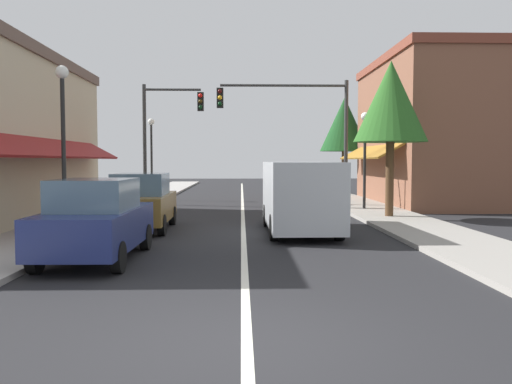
# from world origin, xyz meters

# --- Properties ---
(ground_plane) EXTENTS (80.00, 80.00, 0.00)m
(ground_plane) POSITION_xyz_m (0.00, 18.00, 0.00)
(ground_plane) COLOR black
(sidewalk_left) EXTENTS (2.60, 56.00, 0.12)m
(sidewalk_left) POSITION_xyz_m (-5.50, 18.00, 0.06)
(sidewalk_left) COLOR #A39E99
(sidewalk_left) RESTS_ON ground
(sidewalk_right) EXTENTS (2.60, 56.00, 0.12)m
(sidewalk_right) POSITION_xyz_m (5.50, 18.00, 0.06)
(sidewalk_right) COLOR gray
(sidewalk_right) RESTS_ON ground
(lane_center_stripe) EXTENTS (0.14, 52.00, 0.01)m
(lane_center_stripe) POSITION_xyz_m (0.00, 18.00, 0.00)
(lane_center_stripe) COLOR silver
(lane_center_stripe) RESTS_ON ground
(storefront_right_block) EXTENTS (5.78, 10.20, 7.23)m
(storefront_right_block) POSITION_xyz_m (9.03, 20.00, 3.62)
(storefront_right_block) COLOR brown
(storefront_right_block) RESTS_ON ground
(parked_car_nearest_left) EXTENTS (1.83, 4.12, 1.77)m
(parked_car_nearest_left) POSITION_xyz_m (-3.19, 5.31, 0.88)
(parked_car_nearest_left) COLOR navy
(parked_car_nearest_left) RESTS_ON ground
(parked_car_second_left) EXTENTS (1.84, 4.13, 1.77)m
(parked_car_second_left) POSITION_xyz_m (-3.16, 10.36, 0.88)
(parked_car_second_left) COLOR brown
(parked_car_second_left) RESTS_ON ground
(van_in_lane) EXTENTS (2.04, 5.20, 2.12)m
(van_in_lane) POSITION_xyz_m (1.69, 9.64, 1.15)
(van_in_lane) COLOR #B2B7BC
(van_in_lane) RESTS_ON ground
(traffic_signal_mast_arm) EXTENTS (6.06, 0.50, 5.86)m
(traffic_signal_mast_arm) POSITION_xyz_m (2.70, 18.33, 4.06)
(traffic_signal_mast_arm) COLOR #333333
(traffic_signal_mast_arm) RESTS_ON ground
(traffic_signal_left_corner) EXTENTS (3.01, 0.50, 5.88)m
(traffic_signal_left_corner) POSITION_xyz_m (-3.86, 20.02, 3.86)
(traffic_signal_left_corner) COLOR #333333
(traffic_signal_left_corner) RESTS_ON ground
(street_lamp_left_near) EXTENTS (0.36, 0.36, 4.77)m
(street_lamp_left_near) POSITION_xyz_m (-4.98, 8.72, 3.22)
(street_lamp_left_near) COLOR black
(street_lamp_left_near) RESTS_ON ground
(street_lamp_right_mid) EXTENTS (0.36, 0.36, 4.21)m
(street_lamp_right_mid) POSITION_xyz_m (5.19, 16.28, 2.89)
(street_lamp_right_mid) COLOR black
(street_lamp_right_mid) RESTS_ON ground
(street_lamp_left_far) EXTENTS (0.36, 0.36, 4.47)m
(street_lamp_left_far) POSITION_xyz_m (-4.99, 23.15, 3.04)
(street_lamp_left_far) COLOR black
(street_lamp_left_far) RESTS_ON ground
(tree_right_near) EXTENTS (2.68, 2.68, 5.80)m
(tree_right_near) POSITION_xyz_m (5.41, 13.21, 4.29)
(tree_right_near) COLOR #4C331E
(tree_right_near) RESTS_ON ground
(tree_right_far) EXTENTS (2.99, 2.99, 6.03)m
(tree_right_far) POSITION_xyz_m (6.26, 26.27, 4.36)
(tree_right_far) COLOR #4C331E
(tree_right_far) RESTS_ON ground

